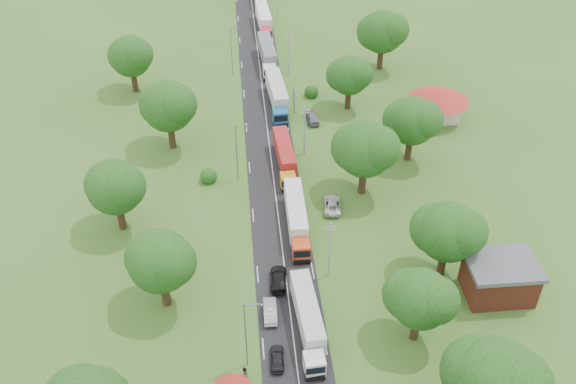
{
  "coord_description": "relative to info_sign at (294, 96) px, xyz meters",
  "views": [
    {
      "loc": [
        -5.09,
        -65.31,
        59.3
      ],
      "look_at": [
        1.57,
        7.22,
        3.0
      ],
      "focal_mm": 40.0,
      "sensor_mm": 36.0,
      "label": 1
    }
  ],
  "objects": [
    {
      "name": "house_cream",
      "position": [
        24.8,
        -5.0,
        0.64
      ],
      "size": [
        10.08,
        10.08,
        5.8
      ],
      "color": "#BDB59D",
      "rests_on": "ground"
    },
    {
      "name": "truck_2",
      "position": [
        -3.16,
        -17.29,
        -1.02
      ],
      "size": [
        2.94,
        13.52,
        3.73
      ],
      "color": "orange",
      "rests_on": "ground"
    },
    {
      "name": "tree_13",
      "position": [
        -29.21,
        10.16,
        4.22
      ],
      "size": [
        8.8,
        8.8,
        11.07
      ],
      "color": "#382616",
      "rests_on": "ground"
    },
    {
      "name": "house_brick",
      "position": [
        20.8,
        -47.0,
        -0.35
      ],
      "size": [
        8.6,
        6.6,
        5.2
      ],
      "color": "maroon",
      "rests_on": "ground"
    },
    {
      "name": "lamp_1",
      "position": [
        -10.55,
        -20.0,
        2.55
      ],
      "size": [
        2.03,
        0.22,
        10.0
      ],
      "color": "slate",
      "rests_on": "ground"
    },
    {
      "name": "lamp_0",
      "position": [
        -10.55,
        -55.0,
        2.55
      ],
      "size": [
        2.03,
        0.22,
        10.0
      ],
      "color": "slate",
      "rests_on": "ground"
    },
    {
      "name": "pole_1",
      "position": [
        0.3,
        -42.0,
        1.68
      ],
      "size": [
        1.6,
        0.24,
        9.0
      ],
      "color": "gray",
      "rests_on": "ground"
    },
    {
      "name": "pedestrian_booth",
      "position": [
        -11.06,
        -57.0,
        -2.07
      ],
      "size": [
        0.87,
        1.03,
        1.87
      ],
      "primitive_type": "imported",
      "rotation": [
        0.0,
        0.0,
        -1.37
      ],
      "color": "gray",
      "rests_on": "ground"
    },
    {
      "name": "tree_6",
      "position": [
        9.79,
        0.14,
        3.59
      ],
      "size": [
        8.0,
        8.0,
        10.1
      ],
      "color": "#382616",
      "rests_on": "ground"
    },
    {
      "name": "tree_11",
      "position": [
        -27.21,
        -29.84,
        4.22
      ],
      "size": [
        8.8,
        8.8,
        11.07
      ],
      "color": "#382616",
      "rests_on": "ground"
    },
    {
      "name": "truck_1",
      "position": [
        -2.87,
        -32.41,
        -0.91
      ],
      "size": [
        2.55,
        14.25,
        3.95
      ],
      "color": "#C03A15",
      "rests_on": "ground"
    },
    {
      "name": "truck_0",
      "position": [
        -3.39,
        -50.91,
        -0.99
      ],
      "size": [
        3.09,
        13.76,
        3.8
      ],
      "color": "silver",
      "rests_on": "ground"
    },
    {
      "name": "truck_5",
      "position": [
        -3.16,
        36.45,
        -0.76
      ],
      "size": [
        3.11,
        15.26,
        4.22
      ],
      "color": "#BC1C38",
      "rests_on": "ground"
    },
    {
      "name": "tree_10",
      "position": [
        -20.21,
        -44.84,
        4.22
      ],
      "size": [
        8.8,
        8.8,
        11.07
      ],
      "color": "#382616",
      "rests_on": "ground"
    },
    {
      "name": "tree_7",
      "position": [
        18.79,
        15.17,
        4.85
      ],
      "size": [
        9.6,
        9.6,
        12.05
      ],
      "color": "#382616",
      "rests_on": "ground"
    },
    {
      "name": "truck_3",
      "position": [
        -2.84,
        1.93,
        -0.77
      ],
      "size": [
        3.42,
        15.21,
        4.2
      ],
      "color": "#154E83",
      "rests_on": "ground"
    },
    {
      "name": "ground",
      "position": [
        -5.2,
        -35.0,
        -3.0
      ],
      "size": [
        260.0,
        260.0,
        0.0
      ],
      "primitive_type": "plane",
      "color": "#36571D",
      "rests_on": "ground"
    },
    {
      "name": "tree_3",
      "position": [
        14.79,
        -42.84,
        4.22
      ],
      "size": [
        8.8,
        8.8,
        11.07
      ],
      "color": "#382616",
      "rests_on": "ground"
    },
    {
      "name": "car_verge_near",
      "position": [
        2.8,
        -28.45,
        -2.28
      ],
      "size": [
        3.0,
        5.43,
        1.44
      ],
      "primitive_type": "imported",
      "rotation": [
        0.0,
        0.0,
        3.02
      ],
      "color": "#BDBDBD",
      "rests_on": "ground"
    },
    {
      "name": "tree_12",
      "position": [
        -21.21,
        -9.83,
        4.85
      ],
      "size": [
        9.6,
        9.6,
        12.05
      ],
      "color": "#382616",
      "rests_on": "ground"
    },
    {
      "name": "pole_2",
      "position": [
        0.3,
        -14.0,
        1.68
      ],
      "size": [
        1.6,
        0.24,
        9.0
      ],
      "color": "gray",
      "rests_on": "ground"
    },
    {
      "name": "lamp_2",
      "position": [
        -10.55,
        15.0,
        2.55
      ],
      "size": [
        2.03,
        0.22,
        10.0
      ],
      "color": "slate",
      "rests_on": "ground"
    },
    {
      "name": "tree_5",
      "position": [
        16.79,
        -16.84,
        4.22
      ],
      "size": [
        8.8,
        8.8,
        11.07
      ],
      "color": "#382616",
      "rests_on": "ground"
    },
    {
      "name": "tree_4",
      "position": [
        7.79,
        -24.83,
        4.85
      ],
      "size": [
        9.6,
        9.6,
        12.05
      ],
      "color": "#382616",
      "rests_on": "ground"
    },
    {
      "name": "car_lane_rear",
      "position": [
        -6.2,
        -42.74,
        -2.26
      ],
      "size": [
        2.49,
        5.29,
        1.49
      ],
      "primitive_type": "imported",
      "rotation": [
        0.0,
        0.0,
        3.06
      ],
      "color": "black",
      "rests_on": "ground"
    },
    {
      "name": "tree_2",
      "position": [
        8.79,
        -52.86,
        3.59
      ],
      "size": [
        8.0,
        8.0,
        10.1
      ],
      "color": "#382616",
      "rests_on": "ground"
    },
    {
      "name": "car_lane_mid",
      "position": [
        -7.65,
        -48.0,
        -2.26
      ],
      "size": [
        1.67,
        4.55,
        1.49
      ],
      "primitive_type": "imported",
      "rotation": [
        0.0,
        0.0,
        3.12
      ],
      "color": "#A0A3A8",
      "rests_on": "ground"
    },
    {
      "name": "truck_4",
      "position": [
        -3.51,
        18.87,
        -0.81
      ],
      "size": [
        3.24,
        14.93,
        4.12
      ],
      "color": "silver",
      "rests_on": "ground"
    },
    {
      "name": "car_verge_far",
      "position": [
        2.8,
        -3.94,
        -2.18
      ],
      "size": [
        2.43,
        4.98,
        1.64
      ],
      "primitive_type": "imported",
      "rotation": [
        0.0,
        0.0,
        3.25
      ],
      "color": "slate",
      "rests_on": "ground"
    },
    {
      "name": "road",
      "position": [
        -5.2,
        -15.0,
        -3.0
      ],
      "size": [
        8.0,
        200.0,
        0.04
      ],
      "primitive_type": "cube",
      "color": "black",
      "rests_on": "ground"
    },
    {
      "name": "tree_1",
      "position": [
        12.79,
        -64.83,
        4.85
      ],
      "size": [
        9.6,
        9.6,
        12.05
      ],
      "color": "#382616",
      "rests_on": "ground"
    },
    {
      "name": "pole_3",
      "position": [
        0.3,
        14.0,
        1.68
      ],
      "size": [
        1.6,
        0.24,
        9.0
      ],
      "color": "gray",
      "rests_on": "ground"
    },
    {
      "name": "info_sign",
      "position": [
        0.0,
        0.0,
        0.0
      ],
      "size": [
        0.12,
        3.1,
        4.1
      ],
      "color": "slate",
      "rests_on": "ground"
    },
    {
      "name": "car_lane_front",
      "position": [
        -7.35,
        -55.0,
        -2.34
      ],
      "size": [
        1.76,
        3.96,
        1.32
      ],
      "primitive_type": "imported",
      "rotation": [
        0.0,
        0.0,
        3.09
      ],
      "color": "black",
      "rests_on": "ground"
    }
  ]
}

